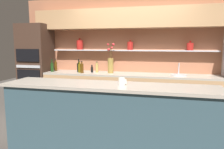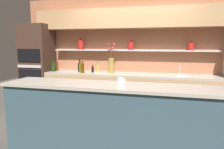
{
  "view_description": "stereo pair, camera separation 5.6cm",
  "coord_description": "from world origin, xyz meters",
  "px_view_note": "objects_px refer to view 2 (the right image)",
  "views": [
    {
      "loc": [
        0.75,
        -3.32,
        1.55
      ],
      "look_at": [
        -0.18,
        0.33,
        1.02
      ],
      "focal_mm": 35.0,
      "sensor_mm": 36.0,
      "label": 1
    },
    {
      "loc": [
        0.8,
        -3.31,
        1.55
      ],
      "look_at": [
        -0.18,
        0.33,
        1.02
      ],
      "focal_mm": 35.0,
      "sensor_mm": 36.0,
      "label": 2
    }
  ],
  "objects_px": {
    "oven_tower": "(38,67)",
    "bottle_sauce_4": "(93,69)",
    "coffee_mug": "(121,81)",
    "sink_fixture": "(180,74)",
    "bottle_wine_1": "(53,67)",
    "bottle_oil_2": "(80,68)",
    "bottle_wine_5": "(80,67)",
    "bottle_spirit_6": "(98,68)",
    "bottle_spirit_0": "(57,66)",
    "bottle_spirit_3": "(83,68)",
    "flower_vase": "(111,64)"
  },
  "relations": [
    {
      "from": "bottle_wine_5",
      "to": "bottle_oil_2",
      "type": "bearing_deg",
      "value": -57.82
    },
    {
      "from": "bottle_spirit_6",
      "to": "coffee_mug",
      "type": "distance_m",
      "value": 2.07
    },
    {
      "from": "bottle_oil_2",
      "to": "coffee_mug",
      "type": "distance_m",
      "value": 2.16
    },
    {
      "from": "sink_fixture",
      "to": "bottle_wine_1",
      "type": "bearing_deg",
      "value": -178.13
    },
    {
      "from": "bottle_spirit_3",
      "to": "coffee_mug",
      "type": "distance_m",
      "value": 2.06
    },
    {
      "from": "bottle_sauce_4",
      "to": "coffee_mug",
      "type": "xyz_separation_m",
      "value": [
        1.05,
        -1.81,
        0.08
      ]
    },
    {
      "from": "bottle_wine_5",
      "to": "bottle_spirit_0",
      "type": "bearing_deg",
      "value": 175.18
    },
    {
      "from": "bottle_spirit_0",
      "to": "coffee_mug",
      "type": "bearing_deg",
      "value": -43.43
    },
    {
      "from": "bottle_spirit_6",
      "to": "flower_vase",
      "type": "bearing_deg",
      "value": -5.44
    },
    {
      "from": "sink_fixture",
      "to": "bottle_spirit_6",
      "type": "height_order",
      "value": "sink_fixture"
    },
    {
      "from": "bottle_oil_2",
      "to": "bottle_spirit_3",
      "type": "distance_m",
      "value": 0.1
    },
    {
      "from": "bottle_spirit_0",
      "to": "bottle_spirit_3",
      "type": "height_order",
      "value": "bottle_spirit_0"
    },
    {
      "from": "bottle_spirit_3",
      "to": "bottle_sauce_4",
      "type": "xyz_separation_m",
      "value": [
        0.18,
        0.15,
        -0.04
      ]
    },
    {
      "from": "bottle_sauce_4",
      "to": "bottle_oil_2",
      "type": "bearing_deg",
      "value": -159.73
    },
    {
      "from": "bottle_wine_1",
      "to": "oven_tower",
      "type": "bearing_deg",
      "value": 170.2
    },
    {
      "from": "bottle_spirit_0",
      "to": "bottle_oil_2",
      "type": "bearing_deg",
      "value": -12.88
    },
    {
      "from": "bottle_wine_1",
      "to": "bottle_spirit_0",
      "type": "bearing_deg",
      "value": 87.88
    },
    {
      "from": "coffee_mug",
      "to": "sink_fixture",
      "type": "bearing_deg",
      "value": 65.88
    },
    {
      "from": "bottle_spirit_3",
      "to": "bottle_sauce_4",
      "type": "relative_size",
      "value": 1.56
    },
    {
      "from": "bottle_oil_2",
      "to": "bottle_wine_5",
      "type": "xyz_separation_m",
      "value": [
        -0.06,
        0.1,
        0.0
      ]
    },
    {
      "from": "oven_tower",
      "to": "bottle_sauce_4",
      "type": "xyz_separation_m",
      "value": [
        1.39,
        0.02,
        -0.01
      ]
    },
    {
      "from": "bottle_sauce_4",
      "to": "bottle_wine_5",
      "type": "xyz_separation_m",
      "value": [
        -0.32,
        0.01,
        0.04
      ]
    },
    {
      "from": "bottle_wine_1",
      "to": "bottle_spirit_3",
      "type": "relative_size",
      "value": 1.13
    },
    {
      "from": "oven_tower",
      "to": "coffee_mug",
      "type": "height_order",
      "value": "oven_tower"
    },
    {
      "from": "bottle_oil_2",
      "to": "bottle_wine_5",
      "type": "distance_m",
      "value": 0.12
    },
    {
      "from": "bottle_sauce_4",
      "to": "coffee_mug",
      "type": "relative_size",
      "value": 1.57
    },
    {
      "from": "sink_fixture",
      "to": "bottle_wine_5",
      "type": "xyz_separation_m",
      "value": [
        -2.18,
        0.02,
        0.08
      ]
    },
    {
      "from": "oven_tower",
      "to": "bottle_spirit_3",
      "type": "bearing_deg",
      "value": -6.32
    },
    {
      "from": "bottle_wine_1",
      "to": "bottle_sauce_4",
      "type": "distance_m",
      "value": 0.93
    },
    {
      "from": "bottle_oil_2",
      "to": "bottle_sauce_4",
      "type": "height_order",
      "value": "bottle_oil_2"
    },
    {
      "from": "coffee_mug",
      "to": "bottle_spirit_3",
      "type": "bearing_deg",
      "value": 126.58
    },
    {
      "from": "oven_tower",
      "to": "bottle_spirit_3",
      "type": "xyz_separation_m",
      "value": [
        1.21,
        -0.13,
        0.03
      ]
    },
    {
      "from": "bottle_wine_1",
      "to": "bottle_wine_5",
      "type": "distance_m",
      "value": 0.62
    },
    {
      "from": "coffee_mug",
      "to": "bottle_sauce_4",
      "type": "bearing_deg",
      "value": 120.18
    },
    {
      "from": "bottle_spirit_0",
      "to": "oven_tower",
      "type": "bearing_deg",
      "value": -170.31
    },
    {
      "from": "sink_fixture",
      "to": "bottle_wine_1",
      "type": "relative_size",
      "value": 1.1
    },
    {
      "from": "bottle_sauce_4",
      "to": "bottle_spirit_6",
      "type": "relative_size",
      "value": 0.69
    },
    {
      "from": "flower_vase",
      "to": "bottle_sauce_4",
      "type": "relative_size",
      "value": 3.88
    },
    {
      "from": "bottle_wine_1",
      "to": "bottle_spirit_6",
      "type": "distance_m",
      "value": 1.04
    },
    {
      "from": "bottle_spirit_6",
      "to": "bottle_wine_1",
      "type": "bearing_deg",
      "value": -172.92
    },
    {
      "from": "oven_tower",
      "to": "bottle_spirit_6",
      "type": "relative_size",
      "value": 8.3
    },
    {
      "from": "flower_vase",
      "to": "bottle_oil_2",
      "type": "height_order",
      "value": "flower_vase"
    },
    {
      "from": "oven_tower",
      "to": "bottle_wine_1",
      "type": "bearing_deg",
      "value": -9.8
    },
    {
      "from": "oven_tower",
      "to": "bottle_spirit_6",
      "type": "bearing_deg",
      "value": 1.89
    },
    {
      "from": "sink_fixture",
      "to": "oven_tower",
      "type": "bearing_deg",
      "value": -179.79
    },
    {
      "from": "bottle_oil_2",
      "to": "bottle_spirit_3",
      "type": "height_order",
      "value": "bottle_spirit_3"
    },
    {
      "from": "sink_fixture",
      "to": "bottle_sauce_4",
      "type": "distance_m",
      "value": 1.86
    },
    {
      "from": "flower_vase",
      "to": "bottle_spirit_6",
      "type": "xyz_separation_m",
      "value": [
        -0.32,
        0.03,
        -0.11
      ]
    },
    {
      "from": "flower_vase",
      "to": "bottle_spirit_3",
      "type": "relative_size",
      "value": 2.48
    },
    {
      "from": "bottle_wine_1",
      "to": "bottle_oil_2",
      "type": "xyz_separation_m",
      "value": [
        0.67,
        0.01,
        -0.0
      ]
    }
  ]
}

